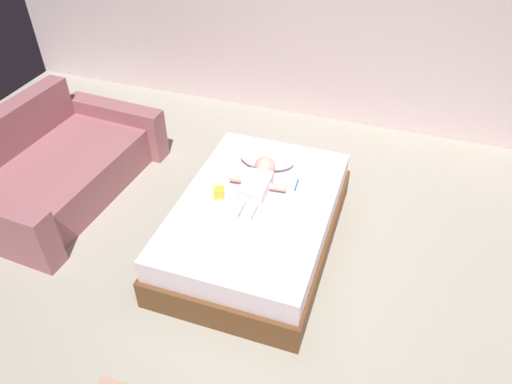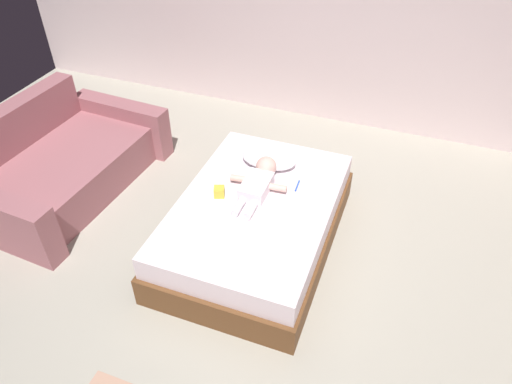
{
  "view_description": "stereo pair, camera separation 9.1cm",
  "coord_description": "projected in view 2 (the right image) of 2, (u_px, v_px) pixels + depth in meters",
  "views": [
    {
      "loc": [
        0.88,
        -2.11,
        2.99
      ],
      "look_at": [
        -0.07,
        0.67,
        0.57
      ],
      "focal_mm": 33.46,
      "sensor_mm": 36.0,
      "label": 1
    },
    {
      "loc": [
        0.96,
        -2.08,
        2.99
      ],
      "look_at": [
        -0.07,
        0.67,
        0.57
      ],
      "focal_mm": 33.46,
      "sensor_mm": 36.0,
      "label": 2
    }
  ],
  "objects": [
    {
      "name": "ground_plane",
      "position": [
        233.0,
        303.0,
        3.67
      ],
      "size": [
        8.0,
        8.0,
        0.0
      ],
      "primitive_type": "plane",
      "color": "#ABA696"
    },
    {
      "name": "wall_behind_bed",
      "position": [
        340.0,
        2.0,
        4.97
      ],
      "size": [
        8.0,
        0.12,
        2.72
      ],
      "primitive_type": "cube",
      "color": "silver",
      "rests_on": "ground_plane"
    },
    {
      "name": "pillow",
      "position": [
        269.0,
        159.0,
        4.23
      ],
      "size": [
        0.49,
        0.31,
        0.11
      ],
      "color": "white",
      "rests_on": "bed"
    },
    {
      "name": "baby",
      "position": [
        259.0,
        181.0,
        3.97
      ],
      "size": [
        0.49,
        0.69,
        0.18
      ],
      "color": "white",
      "rests_on": "bed"
    },
    {
      "name": "bed",
      "position": [
        256.0,
        223.0,
        4.02
      ],
      "size": [
        1.26,
        1.88,
        0.47
      ],
      "color": "brown",
      "rests_on": "ground_plane"
    },
    {
      "name": "couch",
      "position": [
        60.0,
        164.0,
        4.62
      ],
      "size": [
        1.29,
        1.94,
        0.81
      ],
      "color": "#A06066",
      "rests_on": "ground_plane"
    },
    {
      "name": "toothbrush",
      "position": [
        298.0,
        185.0,
        4.02
      ],
      "size": [
        0.02,
        0.17,
        0.02
      ],
      "color": "blue",
      "rests_on": "bed"
    },
    {
      "name": "toy_block",
      "position": [
        219.0,
        192.0,
        3.9
      ],
      "size": [
        0.11,
        0.11,
        0.08
      ],
      "color": "gold",
      "rests_on": "bed"
    }
  ]
}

